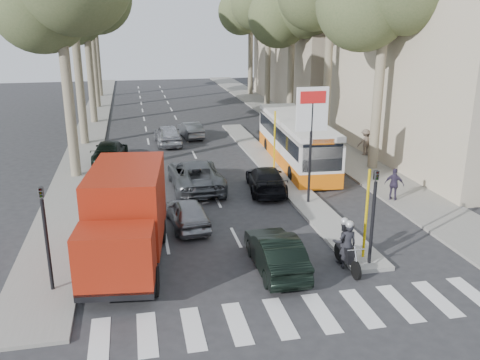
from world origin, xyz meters
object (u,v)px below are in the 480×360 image
(silver_hatchback, at_px, (187,213))
(dark_hatchback, at_px, (276,252))
(motorcycle, at_px, (345,245))
(city_bus, at_px, (296,140))
(red_truck, at_px, (126,217))

(silver_hatchback, bearing_deg, dark_hatchback, 114.04)
(dark_hatchback, relative_size, motorcycle, 1.88)
(city_bus, bearing_deg, motorcycle, -96.87)
(dark_hatchback, xyz_separation_m, motorcycle, (2.49, -0.27, 0.17))
(city_bus, xyz_separation_m, motorcycle, (-2.48, -13.35, -0.67))
(dark_hatchback, distance_m, city_bus, 14.02)
(red_truck, relative_size, city_bus, 0.60)
(dark_hatchback, height_order, red_truck, red_truck)
(motorcycle, bearing_deg, city_bus, 79.72)
(red_truck, xyz_separation_m, city_bus, (10.05, 11.49, -0.30))
(silver_hatchback, relative_size, city_bus, 0.33)
(silver_hatchback, relative_size, dark_hatchback, 0.89)
(motorcycle, bearing_deg, silver_hatchback, 136.63)
(silver_hatchback, relative_size, red_truck, 0.55)
(silver_hatchback, xyz_separation_m, motorcycle, (5.08, -4.84, 0.22))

